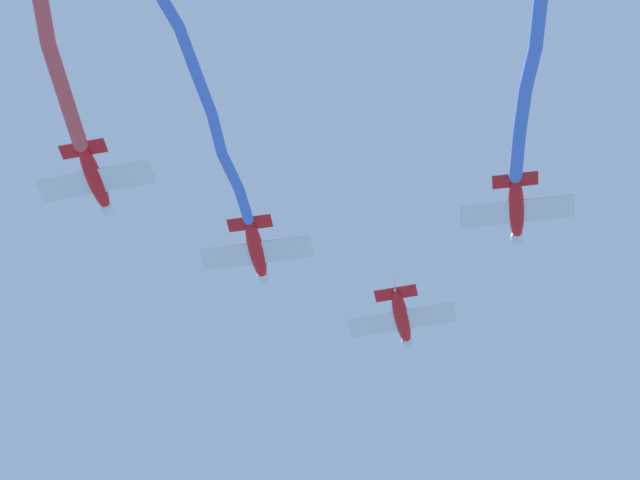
{
  "coord_description": "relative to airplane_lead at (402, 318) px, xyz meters",
  "views": [
    {
      "loc": [
        -42.74,
        -25.27,
        4.62
      ],
      "look_at": [
        -7.53,
        -4.3,
        56.5
      ],
      "focal_mm": 61.85,
      "sensor_mm": 36.0,
      "label": 1
    }
  ],
  "objects": [
    {
      "name": "airplane_left_wing",
      "position": [
        -9.36,
        4.95,
        0.0
      ],
      "size": [
        5.33,
        6.9,
        1.72
      ],
      "rotation": [
        0.0,
        0.0,
        0.38
      ],
      "color": "red"
    },
    {
      "name": "airplane_lead",
      "position": [
        0.0,
        0.0,
        0.0
      ],
      "size": [
        5.33,
        6.95,
        1.72
      ],
      "rotation": [
        0.0,
        0.0,
        0.32
      ],
      "color": "red"
    },
    {
      "name": "airplane_slot",
      "position": [
        -18.72,
        9.9,
        -0.3
      ],
      "size": [
        5.33,
        6.94,
        1.72
      ],
      "rotation": [
        0.0,
        0.0,
        0.33
      ],
      "color": "red"
    },
    {
      "name": "smoke_trail_left_wing",
      "position": [
        -20.64,
        1.34,
        -0.54
      ],
      "size": [
        18.86,
        5.31,
        1.51
      ],
      "color": "#4C75DB"
    },
    {
      "name": "airplane_right_wing",
      "position": [
        -3.94,
        -9.82,
        0.3
      ],
      "size": [
        5.32,
        6.88,
        1.72
      ],
      "rotation": [
        0.0,
        0.0,
        0.4
      ],
      "color": "red"
    },
    {
      "name": "smoke_trail_right_wing",
      "position": [
        -13.87,
        -15.79,
        1.11
      ],
      "size": [
        15.64,
        11.36,
        2.62
      ],
      "color": "#4C75DB"
    }
  ]
}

